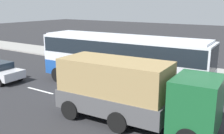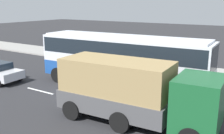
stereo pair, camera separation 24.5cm
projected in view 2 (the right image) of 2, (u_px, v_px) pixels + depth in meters
name	position (u px, v px, depth m)	size (l,w,h in m)	color
ground_plane	(96.00, 90.00, 17.18)	(120.00, 120.00, 0.00)	#28282B
sidewalk_curb	(149.00, 65.00, 23.78)	(80.00, 4.00, 0.15)	gray
lane_centreline	(31.00, 88.00, 17.46)	(26.46, 0.16, 0.01)	white
coach_bus	(122.00, 56.00, 17.12)	(11.64, 3.19, 3.52)	#1E4C9E
cargo_truck	(133.00, 90.00, 12.09)	(7.65, 2.97, 2.97)	#19592D
pedestrian_at_crossing	(161.00, 57.00, 22.06)	(0.32, 0.32, 1.77)	brown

